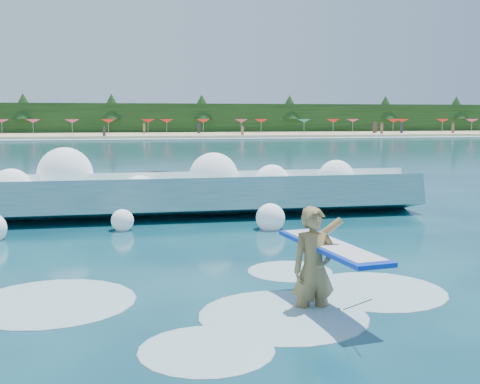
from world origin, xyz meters
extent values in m
plane|color=#082E41|center=(0.00, 0.00, 0.00)|extent=(200.00, 200.00, 0.00)
cube|color=tan|center=(0.00, 78.00, 0.20)|extent=(140.00, 20.00, 0.40)
cube|color=silver|center=(0.00, 67.00, 0.04)|extent=(140.00, 5.00, 0.08)
cube|color=black|center=(0.00, 88.00, 2.50)|extent=(140.00, 4.00, 5.00)
cube|color=teal|center=(-1.35, 6.37, 0.45)|extent=(18.06, 2.75, 1.51)
cube|color=white|center=(-1.35, 7.17, 0.90)|extent=(18.06, 1.27, 0.70)
cube|color=black|center=(-2.70, 7.04, 0.31)|extent=(1.78, 1.48, 0.89)
cube|color=black|center=(0.00, 8.24, 0.43)|extent=(2.25, 2.26, 1.24)
imported|color=olive|center=(1.64, -2.73, 0.62)|extent=(0.71, 0.49, 1.88)
cube|color=#0C35CC|center=(1.92, -2.68, 0.94)|extent=(0.93, 2.62, 0.06)
cube|color=white|center=(1.92, -2.68, 0.96)|extent=(0.79, 2.40, 0.06)
cylinder|color=black|center=(1.82, -3.93, 0.45)|extent=(0.01, 0.91, 0.43)
sphere|color=white|center=(-4.06, 6.52, 0.88)|extent=(1.13, 1.13, 1.13)
sphere|color=white|center=(-2.65, 7.08, 1.18)|extent=(1.60, 1.60, 1.60)
sphere|color=white|center=(-0.53, 6.43, 0.72)|extent=(0.92, 0.92, 0.92)
sphere|color=white|center=(1.65, 6.63, 1.06)|extent=(1.49, 1.49, 1.49)
sphere|color=white|center=(3.43, 6.60, 0.90)|extent=(1.05, 1.05, 1.05)
sphere|color=white|center=(5.44, 6.46, 0.99)|extent=(1.11, 1.11, 1.11)
sphere|color=white|center=(-1.07, 4.34, 0.25)|extent=(0.58, 0.58, 0.58)
sphere|color=white|center=(2.65, 3.74, 0.29)|extent=(0.75, 0.75, 0.75)
ellipsoid|color=silver|center=(1.14, -2.86, 0.00)|extent=(2.50, 2.50, 0.13)
ellipsoid|color=silver|center=(-0.14, -3.92, 0.00)|extent=(1.73, 1.73, 0.09)
ellipsoid|color=silver|center=(2.96, -1.96, 0.00)|extent=(2.37, 2.37, 0.12)
ellipsoid|color=silver|center=(-2.21, -1.52, 0.00)|extent=(2.62, 2.62, 0.13)
ellipsoid|color=silver|center=(1.95, -0.45, 0.00)|extent=(1.60, 1.60, 0.08)
cone|color=#C3396C|center=(-17.41, 81.75, 2.25)|extent=(2.00, 2.00, 0.50)
cone|color=#C3396C|center=(-13.08, 81.73, 2.25)|extent=(2.00, 2.00, 0.50)
cone|color=#C3396C|center=(-7.26, 77.58, 2.25)|extent=(2.00, 2.00, 0.50)
cone|color=red|center=(-2.26, 78.66, 2.25)|extent=(2.00, 2.00, 0.50)
cone|color=red|center=(3.61, 81.77, 2.25)|extent=(2.00, 2.00, 0.50)
cone|color=red|center=(6.31, 80.30, 2.25)|extent=(2.00, 2.00, 0.50)
cone|color=red|center=(11.73, 79.41, 2.25)|extent=(2.00, 2.00, 0.50)
cone|color=#C3396C|center=(17.77, 80.43, 2.25)|extent=(2.00, 2.00, 0.50)
cone|color=red|center=(20.97, 80.48, 2.25)|extent=(2.00, 2.00, 0.50)
cone|color=#137B79|center=(27.27, 78.36, 2.25)|extent=(2.00, 2.00, 0.50)
cone|color=red|center=(32.38, 79.34, 2.25)|extent=(2.00, 2.00, 0.50)
cone|color=#C3396C|center=(36.66, 81.85, 2.25)|extent=(2.00, 2.00, 0.50)
cone|color=red|center=(42.05, 78.28, 2.25)|extent=(2.00, 2.00, 0.50)
cone|color=red|center=(44.26, 79.68, 2.25)|extent=(2.00, 2.00, 0.50)
cone|color=red|center=(51.69, 80.13, 2.25)|extent=(2.00, 2.00, 0.50)
cone|color=#C3396C|center=(55.84, 78.18, 2.25)|extent=(2.00, 2.00, 0.50)
cube|color=#3F332D|center=(-8.39, 70.63, 1.14)|extent=(0.35, 0.22, 1.48)
cube|color=#8C664C|center=(-2.15, 70.85, 1.09)|extent=(0.35, 0.22, 1.38)
cube|color=#3F332D|center=(32.18, 69.77, 0.78)|extent=(0.35, 0.22, 1.39)
cube|color=#8C664C|center=(1.49, 71.50, 1.19)|extent=(0.35, 0.22, 1.58)
cube|color=#262633|center=(29.10, 69.65, 0.86)|extent=(0.35, 0.22, 1.55)
cube|color=#3F332D|center=(48.90, 72.21, 1.14)|extent=(0.35, 0.22, 1.48)
cube|color=#262633|center=(33.14, 72.00, 1.09)|extent=(0.35, 0.22, 1.38)
cube|color=brown|center=(19.45, 70.70, 1.17)|extent=(0.35, 0.22, 1.54)
cube|color=#262633|center=(-13.74, 81.73, 1.10)|extent=(0.35, 0.22, 1.41)
cube|color=brown|center=(-5.98, 69.30, 0.80)|extent=(0.35, 0.22, 1.45)
cube|color=#3F332D|center=(-0.24, 78.87, 1.09)|extent=(0.35, 0.22, 1.39)
cube|color=#3F332D|center=(28.28, 78.33, 1.14)|extent=(0.35, 0.22, 1.49)
camera|label=1|loc=(-1.16, -10.98, 2.86)|focal=45.00mm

